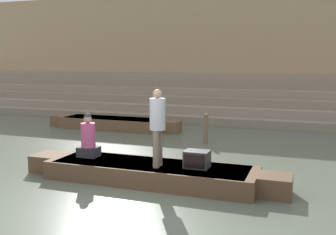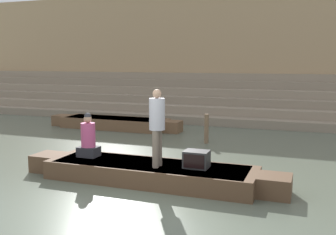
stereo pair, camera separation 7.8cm
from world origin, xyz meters
name	(u,v)px [view 2 (the right image)]	position (x,y,z in m)	size (l,w,h in m)	color
ground_plane	(116,207)	(0.00, 0.00, 0.00)	(120.00, 120.00, 0.00)	#566051
ghat_steps	(237,102)	(0.00, 12.47, 0.76)	(36.00, 4.38, 2.11)	gray
back_wall	(246,53)	(0.00, 14.65, 3.18)	(34.20, 1.28, 6.41)	tan
rowboat_main	(150,172)	(-0.01, 1.67, 0.23)	(6.20, 1.46, 0.42)	brown
person_standing	(157,122)	(0.24, 1.51, 1.41)	(0.35, 0.35, 1.71)	#756656
person_rowing	(88,139)	(-1.68, 1.79, 0.85)	(0.48, 0.38, 1.08)	#28282D
tv_set	(196,159)	(1.08, 1.72, 0.61)	(0.54, 0.43, 0.38)	#2D2D2D
moored_boat_shore	(115,123)	(-4.16, 7.79, 0.23)	(5.69, 1.27, 0.44)	brown
mooring_post	(206,129)	(0.11, 6.26, 0.49)	(0.15, 0.15, 0.99)	brown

